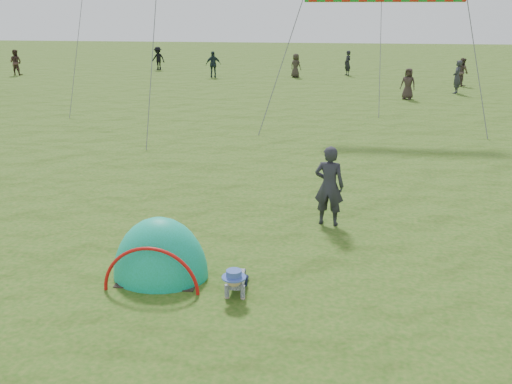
# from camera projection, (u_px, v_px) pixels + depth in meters

# --- Properties ---
(ground) EXTENTS (140.00, 140.00, 0.00)m
(ground) POSITION_uv_depth(u_px,v_px,m) (279.00, 310.00, 9.04)
(ground) COLOR #1F4E0F
(crawling_toddler) EXTENTS (0.52, 0.73, 0.56)m
(crawling_toddler) POSITION_uv_depth(u_px,v_px,m) (236.00, 280.00, 9.46)
(crawling_toddler) COLOR black
(crawling_toddler) RESTS_ON ground
(popup_tent) EXTENTS (1.73, 1.44, 2.20)m
(popup_tent) POSITION_uv_depth(u_px,v_px,m) (161.00, 276.00, 10.22)
(popup_tent) COLOR #0E9D59
(popup_tent) RESTS_ON ground
(standing_adult) EXTENTS (0.71, 0.53, 1.77)m
(standing_adult) POSITION_uv_depth(u_px,v_px,m) (329.00, 186.00, 12.36)
(standing_adult) COLOR #26252D
(standing_adult) RESTS_ON ground
(crowd_person_1) EXTENTS (0.91, 1.00, 1.67)m
(crowd_person_1) POSITION_uv_depth(u_px,v_px,m) (462.00, 72.00, 34.33)
(crowd_person_1) COLOR #443732
(crowd_person_1) RESTS_ON ground
(crowd_person_4) EXTENTS (0.91, 0.77, 1.59)m
(crowd_person_4) POSITION_uv_depth(u_px,v_px,m) (408.00, 84.00, 29.39)
(crowd_person_4) COLOR #322723
(crowd_person_4) RESTS_ON ground
(crowd_person_6) EXTENTS (0.64, 0.73, 1.69)m
(crowd_person_6) POSITION_uv_depth(u_px,v_px,m) (348.00, 63.00, 39.57)
(crowd_person_6) COLOR black
(crowd_person_6) RESTS_ON ground
(crowd_person_8) EXTENTS (1.10, 0.70, 1.74)m
(crowd_person_8) POSITION_uv_depth(u_px,v_px,m) (213.00, 64.00, 38.42)
(crowd_person_8) COLOR #1D2B31
(crowd_person_8) RESTS_ON ground
(crowd_person_9) EXTENTS (1.23, 0.90, 1.70)m
(crowd_person_9) POSITION_uv_depth(u_px,v_px,m) (158.00, 58.00, 43.09)
(crowd_person_9) COLOR black
(crowd_person_9) RESTS_ON ground
(crowd_person_10) EXTENTS (0.92, 0.82, 1.58)m
(crowd_person_10) POSITION_uv_depth(u_px,v_px,m) (296.00, 66.00, 38.44)
(crowd_person_10) COLOR #2E2820
(crowd_person_10) RESTS_ON ground
(crowd_person_12) EXTENTS (0.63, 0.76, 1.80)m
(crowd_person_12) POSITION_uv_depth(u_px,v_px,m) (457.00, 77.00, 31.30)
(crowd_person_12) COLOR #2C2D34
(crowd_person_12) RESTS_ON ground
(crowd_person_13) EXTENTS (0.89, 0.72, 1.75)m
(crowd_person_13) POSITION_uv_depth(u_px,v_px,m) (16.00, 62.00, 39.70)
(crowd_person_13) COLOR #3E2925
(crowd_person_13) RESTS_ON ground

